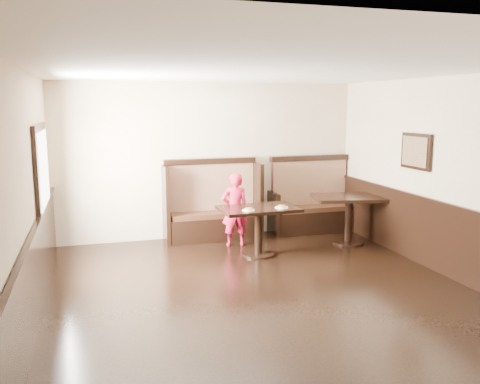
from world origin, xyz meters
name	(u,v)px	position (x,y,z in m)	size (l,w,h in m)	color
ground	(275,306)	(0.00, 0.00, 0.00)	(7.00, 7.00, 0.00)	black
room_shell	(245,248)	(-0.30, 0.28, 0.67)	(7.00, 7.00, 7.00)	beige
booth_main	(212,210)	(0.00, 3.30, 0.53)	(1.75, 0.72, 1.45)	black
booth_neighbor	(311,206)	(1.95, 3.29, 0.48)	(1.65, 0.72, 1.45)	black
table_main	(259,219)	(0.47, 2.07, 0.60)	(1.27, 0.83, 0.79)	black
table_neighbor	(349,208)	(2.22, 2.31, 0.63)	(1.34, 1.02, 0.84)	black
child	(235,210)	(0.26, 2.72, 0.63)	(0.46, 0.30, 1.27)	red
pizza_plate_left	(248,210)	(0.24, 1.88, 0.80)	(0.20, 0.20, 0.04)	white
pizza_plate_right	(282,207)	(0.81, 1.93, 0.80)	(0.21, 0.21, 0.04)	white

